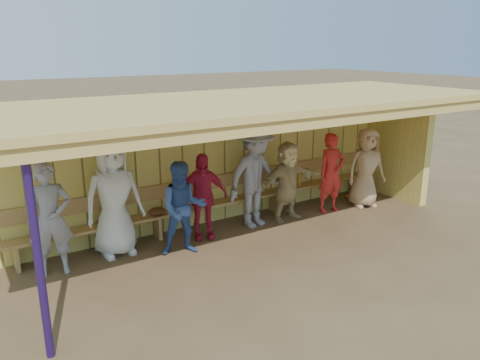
{
  "coord_description": "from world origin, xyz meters",
  "views": [
    {
      "loc": [
        -4.2,
        -6.28,
        3.32
      ],
      "look_at": [
        0.0,
        0.35,
        1.05
      ],
      "focal_mm": 35.0,
      "sensor_mm": 36.0,
      "label": 1
    }
  ],
  "objects_px": {
    "player_a": "(50,219)",
    "player_b": "(114,198)",
    "player_e": "(255,176)",
    "bench": "(219,197)",
    "player_g": "(331,173)",
    "player_h": "(366,168)",
    "player_d": "(202,196)",
    "player_c": "(183,208)",
    "player_f": "(288,181)"
  },
  "relations": [
    {
      "from": "player_c",
      "to": "player_f",
      "type": "xyz_separation_m",
      "value": [
        2.39,
        0.33,
        0.0
      ]
    },
    {
      "from": "player_b",
      "to": "player_c",
      "type": "xyz_separation_m",
      "value": [
        0.95,
        -0.57,
        -0.19
      ]
    },
    {
      "from": "player_e",
      "to": "player_g",
      "type": "xyz_separation_m",
      "value": [
        1.74,
        -0.18,
        -0.16
      ]
    },
    {
      "from": "bench",
      "to": "player_f",
      "type": "bearing_deg",
      "value": -23.79
    },
    {
      "from": "player_h",
      "to": "bench",
      "type": "distance_m",
      "value": 3.23
    },
    {
      "from": "player_f",
      "to": "player_g",
      "type": "height_order",
      "value": "player_g"
    },
    {
      "from": "player_f",
      "to": "player_d",
      "type": "bearing_deg",
      "value": 173.64
    },
    {
      "from": "player_b",
      "to": "player_h",
      "type": "bearing_deg",
      "value": -6.76
    },
    {
      "from": "player_b",
      "to": "player_h",
      "type": "relative_size",
      "value": 1.15
    },
    {
      "from": "player_h",
      "to": "bench",
      "type": "relative_size",
      "value": 0.22
    },
    {
      "from": "player_e",
      "to": "player_f",
      "type": "height_order",
      "value": "player_e"
    },
    {
      "from": "player_d",
      "to": "player_e",
      "type": "height_order",
      "value": "player_e"
    },
    {
      "from": "player_e",
      "to": "player_h",
      "type": "xyz_separation_m",
      "value": [
        2.6,
        -0.31,
        -0.14
      ]
    },
    {
      "from": "player_c",
      "to": "player_g",
      "type": "distance_m",
      "value": 3.42
    },
    {
      "from": "player_h",
      "to": "player_e",
      "type": "bearing_deg",
      "value": -169.36
    },
    {
      "from": "player_a",
      "to": "player_g",
      "type": "bearing_deg",
      "value": 6.17
    },
    {
      "from": "player_g",
      "to": "player_h",
      "type": "xyz_separation_m",
      "value": [
        0.86,
        -0.13,
        0.02
      ]
    },
    {
      "from": "player_f",
      "to": "player_e",
      "type": "bearing_deg",
      "value": 170.89
    },
    {
      "from": "player_h",
      "to": "player_b",
      "type": "bearing_deg",
      "value": -167.84
    },
    {
      "from": "player_a",
      "to": "player_h",
      "type": "bearing_deg",
      "value": 5.22
    },
    {
      "from": "player_b",
      "to": "bench",
      "type": "xyz_separation_m",
      "value": [
        2.11,
        0.31,
        -0.44
      ]
    },
    {
      "from": "player_e",
      "to": "bench",
      "type": "distance_m",
      "value": 0.84
    },
    {
      "from": "player_d",
      "to": "bench",
      "type": "height_order",
      "value": "player_d"
    },
    {
      "from": "player_b",
      "to": "player_e",
      "type": "height_order",
      "value": "player_e"
    },
    {
      "from": "player_c",
      "to": "player_f",
      "type": "distance_m",
      "value": 2.42
    },
    {
      "from": "player_a",
      "to": "player_b",
      "type": "xyz_separation_m",
      "value": [
        1.01,
        0.17,
        0.11
      ]
    },
    {
      "from": "player_d",
      "to": "player_h",
      "type": "distance_m",
      "value": 3.74
    },
    {
      "from": "bench",
      "to": "player_e",
      "type": "bearing_deg",
      "value": -42.97
    },
    {
      "from": "player_g",
      "to": "player_h",
      "type": "relative_size",
      "value": 0.97
    },
    {
      "from": "player_c",
      "to": "player_g",
      "type": "relative_size",
      "value": 0.95
    },
    {
      "from": "player_a",
      "to": "player_e",
      "type": "xyz_separation_m",
      "value": [
        3.64,
        -0.01,
        0.12
      ]
    },
    {
      "from": "player_d",
      "to": "player_e",
      "type": "bearing_deg",
      "value": 15.74
    },
    {
      "from": "player_h",
      "to": "player_d",
      "type": "bearing_deg",
      "value": -167.38
    },
    {
      "from": "player_c",
      "to": "player_f",
      "type": "height_order",
      "value": "player_f"
    },
    {
      "from": "player_e",
      "to": "player_h",
      "type": "height_order",
      "value": "player_e"
    },
    {
      "from": "player_h",
      "to": "player_f",
      "type": "bearing_deg",
      "value": -170.14
    },
    {
      "from": "player_c",
      "to": "player_e",
      "type": "height_order",
      "value": "player_e"
    },
    {
      "from": "player_a",
      "to": "player_h",
      "type": "height_order",
      "value": "player_a"
    },
    {
      "from": "player_a",
      "to": "bench",
      "type": "height_order",
      "value": "player_a"
    },
    {
      "from": "player_b",
      "to": "bench",
      "type": "bearing_deg",
      "value": 6.89
    },
    {
      "from": "player_b",
      "to": "player_e",
      "type": "xyz_separation_m",
      "value": [
        2.62,
        -0.18,
        0.01
      ]
    },
    {
      "from": "player_b",
      "to": "player_f",
      "type": "relative_size",
      "value": 1.24
    },
    {
      "from": "player_f",
      "to": "bench",
      "type": "height_order",
      "value": "player_f"
    },
    {
      "from": "player_a",
      "to": "player_h",
      "type": "distance_m",
      "value": 6.24
    },
    {
      "from": "player_a",
      "to": "player_f",
      "type": "xyz_separation_m",
      "value": [
        4.35,
        -0.07,
        -0.08
      ]
    },
    {
      "from": "player_c",
      "to": "player_d",
      "type": "bearing_deg",
      "value": 54.8
    },
    {
      "from": "player_c",
      "to": "bench",
      "type": "height_order",
      "value": "player_c"
    },
    {
      "from": "player_f",
      "to": "player_h",
      "type": "distance_m",
      "value": 1.9
    },
    {
      "from": "player_a",
      "to": "player_d",
      "type": "relative_size",
      "value": 1.11
    },
    {
      "from": "player_a",
      "to": "player_g",
      "type": "xyz_separation_m",
      "value": [
        5.37,
        -0.19,
        -0.04
      ]
    }
  ]
}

